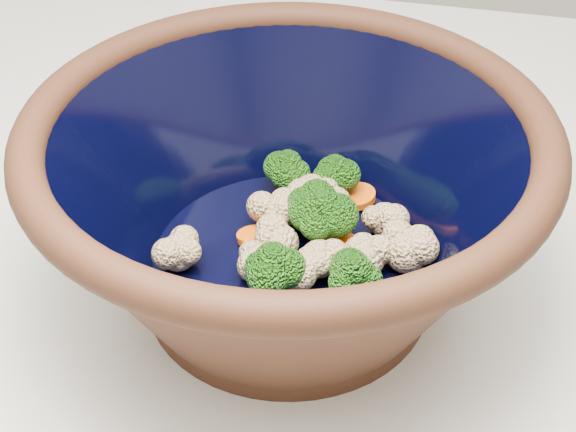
# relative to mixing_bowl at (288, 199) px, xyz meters

# --- Properties ---
(mixing_bowl) EXTENTS (0.37, 0.37, 0.16)m
(mixing_bowl) POSITION_rel_mixing_bowl_xyz_m (0.00, 0.00, 0.00)
(mixing_bowl) COLOR black
(mixing_bowl) RESTS_ON counter
(vegetable_pile) EXTENTS (0.20, 0.16, 0.05)m
(vegetable_pile) POSITION_rel_mixing_bowl_xyz_m (0.02, 0.01, -0.03)
(vegetable_pile) COLOR #608442
(vegetable_pile) RESTS_ON mixing_bowl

